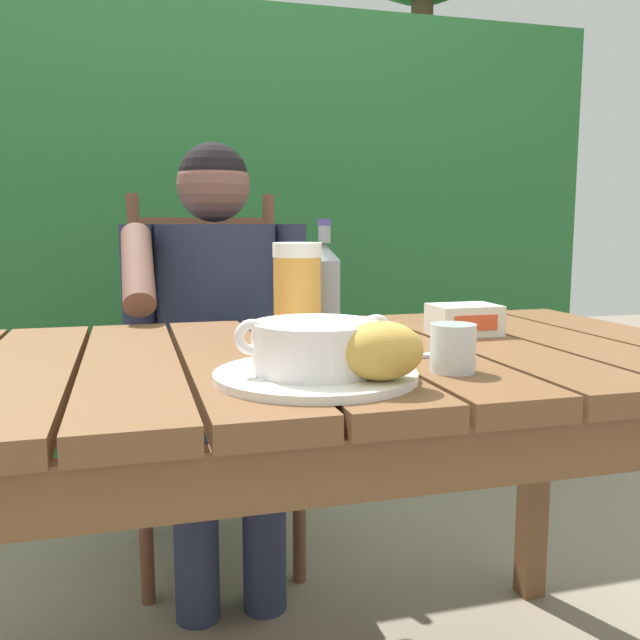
{
  "coord_description": "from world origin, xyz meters",
  "views": [
    {
      "loc": [
        -0.32,
        -1.13,
        0.98
      ],
      "look_at": [
        -0.03,
        -0.12,
        0.83
      ],
      "focal_mm": 38.42,
      "sensor_mm": 36.0,
      "label": 1
    }
  ],
  "objects_px": {
    "serving_plate": "(315,375)",
    "bread_roll": "(379,351)",
    "beer_bottle": "(324,292)",
    "beer_glass": "(297,297)",
    "butter_tub": "(464,320)",
    "person_eating": "(217,331)",
    "table_knife": "(394,358)",
    "chair_near_diner": "(211,386)",
    "water_glass_small": "(453,348)",
    "soup_bowl": "(315,345)"
  },
  "relations": [
    {
      "from": "serving_plate",
      "to": "bread_roll",
      "type": "height_order",
      "value": "bread_roll"
    },
    {
      "from": "beer_bottle",
      "to": "beer_glass",
      "type": "bearing_deg",
      "value": -137.95
    },
    {
      "from": "bread_roll",
      "to": "butter_tub",
      "type": "bearing_deg",
      "value": 49.7
    },
    {
      "from": "serving_plate",
      "to": "beer_glass",
      "type": "relative_size",
      "value": 1.55
    },
    {
      "from": "person_eating",
      "to": "table_knife",
      "type": "height_order",
      "value": "person_eating"
    },
    {
      "from": "person_eating",
      "to": "bread_roll",
      "type": "distance_m",
      "value": 0.94
    },
    {
      "from": "person_eating",
      "to": "butter_tub",
      "type": "height_order",
      "value": "person_eating"
    },
    {
      "from": "beer_glass",
      "to": "butter_tub",
      "type": "bearing_deg",
      "value": 12.84
    },
    {
      "from": "chair_near_diner",
      "to": "beer_bottle",
      "type": "distance_m",
      "value": 0.86
    },
    {
      "from": "serving_plate",
      "to": "butter_tub",
      "type": "distance_m",
      "value": 0.49
    },
    {
      "from": "table_knife",
      "to": "water_glass_small",
      "type": "bearing_deg",
      "value": -62.35
    },
    {
      "from": "chair_near_diner",
      "to": "soup_bowl",
      "type": "relative_size",
      "value": 4.63
    },
    {
      "from": "person_eating",
      "to": "table_knife",
      "type": "distance_m",
      "value": 0.79
    },
    {
      "from": "serving_plate",
      "to": "beer_bottle",
      "type": "xyz_separation_m",
      "value": [
        0.09,
        0.28,
        0.09
      ]
    },
    {
      "from": "chair_near_diner",
      "to": "person_eating",
      "type": "distance_m",
      "value": 0.28
    },
    {
      "from": "soup_bowl",
      "to": "water_glass_small",
      "type": "height_order",
      "value": "soup_bowl"
    },
    {
      "from": "bread_roll",
      "to": "beer_bottle",
      "type": "bearing_deg",
      "value": 85.77
    },
    {
      "from": "beer_glass",
      "to": "beer_bottle",
      "type": "distance_m",
      "value": 0.09
    },
    {
      "from": "chair_near_diner",
      "to": "butter_tub",
      "type": "relative_size",
      "value": 8.22
    },
    {
      "from": "chair_near_diner",
      "to": "person_eating",
      "type": "relative_size",
      "value": 0.9
    },
    {
      "from": "person_eating",
      "to": "bread_roll",
      "type": "height_order",
      "value": "person_eating"
    },
    {
      "from": "person_eating",
      "to": "soup_bowl",
      "type": "bearing_deg",
      "value": -87.82
    },
    {
      "from": "serving_plate",
      "to": "water_glass_small",
      "type": "bearing_deg",
      "value": -1.85
    },
    {
      "from": "chair_near_diner",
      "to": "butter_tub",
      "type": "height_order",
      "value": "chair_near_diner"
    },
    {
      "from": "table_knife",
      "to": "chair_near_diner",
      "type": "bearing_deg",
      "value": 100.95
    },
    {
      "from": "beer_bottle",
      "to": "table_knife",
      "type": "relative_size",
      "value": 1.43
    },
    {
      "from": "serving_plate",
      "to": "bread_roll",
      "type": "bearing_deg",
      "value": -49.4
    },
    {
      "from": "beer_glass",
      "to": "beer_bottle",
      "type": "height_order",
      "value": "beer_bottle"
    },
    {
      "from": "beer_bottle",
      "to": "water_glass_small",
      "type": "distance_m",
      "value": 0.31
    },
    {
      "from": "chair_near_diner",
      "to": "table_knife",
      "type": "bearing_deg",
      "value": -79.05
    },
    {
      "from": "soup_bowl",
      "to": "table_knife",
      "type": "distance_m",
      "value": 0.19
    },
    {
      "from": "beer_glass",
      "to": "water_glass_small",
      "type": "xyz_separation_m",
      "value": [
        0.18,
        -0.23,
        -0.06
      ]
    },
    {
      "from": "bread_roll",
      "to": "beer_bottle",
      "type": "xyz_separation_m",
      "value": [
        0.03,
        0.36,
        0.04
      ]
    },
    {
      "from": "butter_tub",
      "to": "beer_glass",
      "type": "bearing_deg",
      "value": -167.16
    },
    {
      "from": "bread_roll",
      "to": "butter_tub",
      "type": "relative_size",
      "value": 0.97
    },
    {
      "from": "chair_near_diner",
      "to": "serving_plate",
      "type": "bearing_deg",
      "value": -88.4
    },
    {
      "from": "serving_plate",
      "to": "beer_bottle",
      "type": "height_order",
      "value": "beer_bottle"
    },
    {
      "from": "soup_bowl",
      "to": "table_knife",
      "type": "bearing_deg",
      "value": 30.94
    },
    {
      "from": "serving_plate",
      "to": "table_knife",
      "type": "distance_m",
      "value": 0.18
    },
    {
      "from": "bread_roll",
      "to": "soup_bowl",
      "type": "bearing_deg",
      "value": 130.6
    },
    {
      "from": "soup_bowl",
      "to": "bread_roll",
      "type": "bearing_deg",
      "value": -49.4
    },
    {
      "from": "person_eating",
      "to": "table_knife",
      "type": "bearing_deg",
      "value": -76.03
    },
    {
      "from": "chair_near_diner",
      "to": "beer_glass",
      "type": "xyz_separation_m",
      "value": [
        0.06,
        -0.84,
        0.35
      ]
    },
    {
      "from": "water_glass_small",
      "to": "table_knife",
      "type": "height_order",
      "value": "water_glass_small"
    },
    {
      "from": "person_eating",
      "to": "serving_plate",
      "type": "distance_m",
      "value": 0.86
    },
    {
      "from": "chair_near_diner",
      "to": "serving_plate",
      "type": "xyz_separation_m",
      "value": [
        0.03,
        -1.06,
        0.26
      ]
    },
    {
      "from": "table_knife",
      "to": "serving_plate",
      "type": "bearing_deg",
      "value": -149.06
    },
    {
      "from": "beer_bottle",
      "to": "butter_tub",
      "type": "distance_m",
      "value": 0.3
    },
    {
      "from": "soup_bowl",
      "to": "beer_bottle",
      "type": "bearing_deg",
      "value": 71.57
    },
    {
      "from": "serving_plate",
      "to": "beer_glass",
      "type": "xyz_separation_m",
      "value": [
        0.03,
        0.22,
        0.09
      ]
    }
  ]
}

